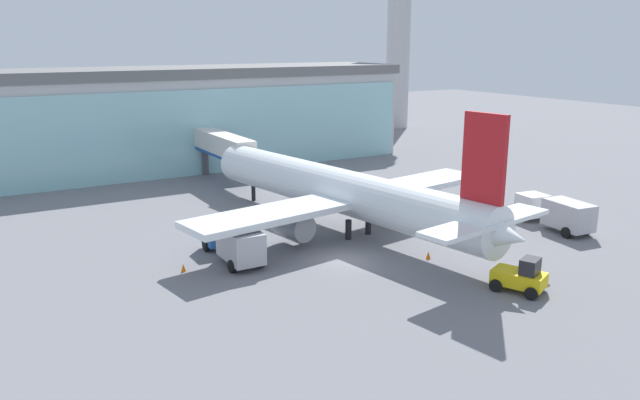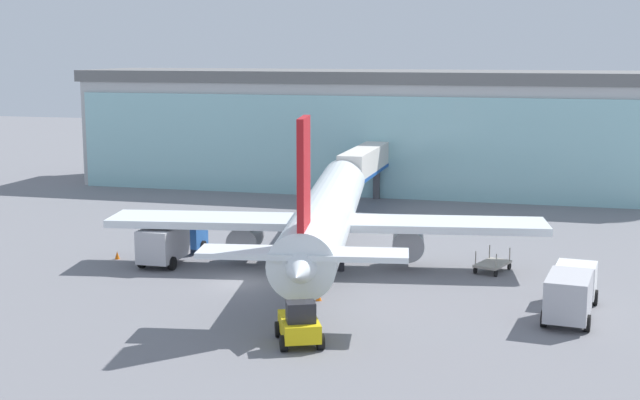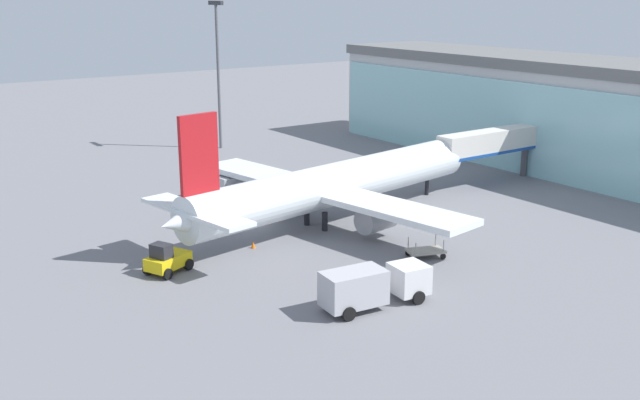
# 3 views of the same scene
# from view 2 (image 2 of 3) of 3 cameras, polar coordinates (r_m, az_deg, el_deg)

# --- Properties ---
(ground) EXTENTS (240.00, 240.00, 0.00)m
(ground) POSITION_cam_2_polar(r_m,az_deg,el_deg) (56.38, -4.89, -5.29)
(ground) COLOR slate
(terminal_building) EXTENTS (61.47, 13.69, 12.29)m
(terminal_building) POSITION_cam_2_polar(r_m,az_deg,el_deg) (93.94, 3.25, 4.53)
(terminal_building) COLOR #BABABA
(terminal_building) RESTS_ON ground
(jet_bridge) EXTENTS (2.27, 14.01, 5.60)m
(jet_bridge) POSITION_cam_2_polar(r_m,az_deg,el_deg) (81.90, 2.97, 2.43)
(jet_bridge) COLOR silver
(jet_bridge) RESTS_ON ground
(airplane) EXTENTS (29.43, 35.06, 11.05)m
(airplane) POSITION_cam_2_polar(r_m,az_deg,el_deg) (60.33, 0.44, -0.99)
(airplane) COLOR white
(airplane) RESTS_ON ground
(catering_truck) EXTENTS (2.58, 7.33, 2.65)m
(catering_truck) POSITION_cam_2_polar(r_m,az_deg,el_deg) (62.36, -9.48, -2.55)
(catering_truck) COLOR #2659A5
(catering_truck) RESTS_ON ground
(fuel_truck) EXTENTS (3.19, 7.51, 2.65)m
(fuel_truck) POSITION_cam_2_polar(r_m,az_deg,el_deg) (50.73, 15.77, -5.61)
(fuel_truck) COLOR silver
(fuel_truck) RESTS_ON ground
(baggage_cart) EXTENTS (2.45, 3.18, 1.50)m
(baggage_cart) POSITION_cam_2_polar(r_m,az_deg,el_deg) (59.89, 10.99, -4.05)
(baggage_cart) COLOR #9E998C
(baggage_cart) RESTS_ON ground
(pushback_tug) EXTENTS (3.18, 3.65, 2.30)m
(pushback_tug) POSITION_cam_2_polar(r_m,az_deg,el_deg) (44.64, -1.33, -7.99)
(pushback_tug) COLOR yellow
(pushback_tug) RESTS_ON ground
(safety_cone_nose) EXTENTS (0.36, 0.36, 0.55)m
(safety_cone_nose) POSITION_cam_2_polar(r_m,az_deg,el_deg) (52.21, -0.09, -6.16)
(safety_cone_nose) COLOR orange
(safety_cone_nose) RESTS_ON ground
(safety_cone_wingtip) EXTENTS (0.36, 0.36, 0.55)m
(safety_cone_wingtip) POSITION_cam_2_polar(r_m,az_deg,el_deg) (63.90, -12.85, -3.46)
(safety_cone_wingtip) COLOR orange
(safety_cone_wingtip) RESTS_ON ground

